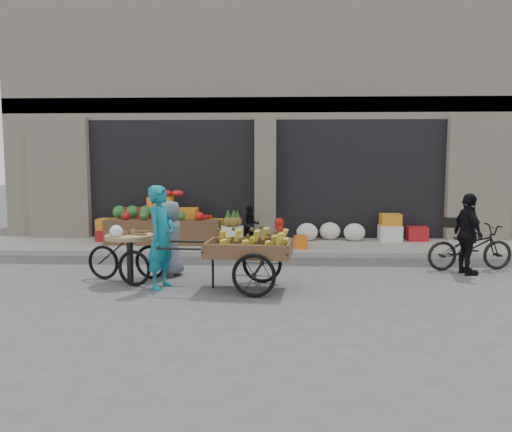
{
  "coord_description": "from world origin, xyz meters",
  "views": [
    {
      "loc": [
        0.25,
        -7.95,
        2.08
      ],
      "look_at": [
        -0.11,
        1.36,
        1.1
      ],
      "focal_mm": 35.0,
      "sensor_mm": 36.0,
      "label": 1
    }
  ],
  "objects_px": {
    "banana_cart": "(246,247)",
    "bicycle": "(470,247)",
    "vendor_woman": "(161,237)",
    "orange_bucket": "(301,242)",
    "cyclist": "(468,234)",
    "pineapple_bin": "(232,237)",
    "vendor_grey": "(171,238)",
    "tricycle_cart": "(129,250)",
    "seated_person": "(250,225)",
    "fire_hydrant": "(279,232)"
  },
  "relations": [
    {
      "from": "tricycle_cart",
      "to": "vendor_grey",
      "type": "bearing_deg",
      "value": 53.23
    },
    {
      "from": "orange_bucket",
      "to": "banana_cart",
      "type": "distance_m",
      "value": 3.55
    },
    {
      "from": "orange_bucket",
      "to": "banana_cart",
      "type": "xyz_separation_m",
      "value": [
        -1.08,
        -3.35,
        0.45
      ]
    },
    {
      "from": "orange_bucket",
      "to": "seated_person",
      "type": "relative_size",
      "value": 0.34
    },
    {
      "from": "pineapple_bin",
      "to": "bicycle",
      "type": "bearing_deg",
      "value": -20.08
    },
    {
      "from": "vendor_woman",
      "to": "bicycle",
      "type": "bearing_deg",
      "value": -57.69
    },
    {
      "from": "fire_hydrant",
      "to": "bicycle",
      "type": "xyz_separation_m",
      "value": [
        3.72,
        -1.71,
        -0.05
      ]
    },
    {
      "from": "vendor_grey",
      "to": "bicycle",
      "type": "xyz_separation_m",
      "value": [
        5.75,
        0.71,
        -0.25
      ]
    },
    {
      "from": "vendor_woman",
      "to": "orange_bucket",
      "type": "bearing_deg",
      "value": -20.78
    },
    {
      "from": "banana_cart",
      "to": "vendor_woman",
      "type": "bearing_deg",
      "value": -175.84
    },
    {
      "from": "orange_bucket",
      "to": "vendor_woman",
      "type": "distance_m",
      "value": 4.18
    },
    {
      "from": "orange_bucket",
      "to": "bicycle",
      "type": "bearing_deg",
      "value": -27.3
    },
    {
      "from": "orange_bucket",
      "to": "tricycle_cart",
      "type": "height_order",
      "value": "tricycle_cart"
    },
    {
      "from": "tricycle_cart",
      "to": "pineapple_bin",
      "type": "bearing_deg",
      "value": 77.45
    },
    {
      "from": "pineapple_bin",
      "to": "bicycle",
      "type": "xyz_separation_m",
      "value": [
        4.82,
        -1.76,
        0.08
      ]
    },
    {
      "from": "pineapple_bin",
      "to": "fire_hydrant",
      "type": "distance_m",
      "value": 1.11
    },
    {
      "from": "cyclist",
      "to": "pineapple_bin",
      "type": "bearing_deg",
      "value": 57.12
    },
    {
      "from": "fire_hydrant",
      "to": "vendor_woman",
      "type": "bearing_deg",
      "value": -120.71
    },
    {
      "from": "pineapple_bin",
      "to": "bicycle",
      "type": "distance_m",
      "value": 5.13
    },
    {
      "from": "pineapple_bin",
      "to": "orange_bucket",
      "type": "distance_m",
      "value": 1.61
    },
    {
      "from": "banana_cart",
      "to": "cyclist",
      "type": "xyz_separation_m",
      "value": [
        4.1,
        1.29,
        0.05
      ]
    },
    {
      "from": "pineapple_bin",
      "to": "seated_person",
      "type": "bearing_deg",
      "value": 56.31
    },
    {
      "from": "banana_cart",
      "to": "tricycle_cart",
      "type": "xyz_separation_m",
      "value": [
        -2.09,
        0.49,
        -0.15
      ]
    },
    {
      "from": "pineapple_bin",
      "to": "banana_cart",
      "type": "xyz_separation_m",
      "value": [
        0.52,
        -3.45,
        0.35
      ]
    },
    {
      "from": "tricycle_cart",
      "to": "cyclist",
      "type": "xyz_separation_m",
      "value": [
        6.18,
        0.8,
        0.2
      ]
    },
    {
      "from": "seated_person",
      "to": "banana_cart",
      "type": "distance_m",
      "value": 4.06
    },
    {
      "from": "fire_hydrant",
      "to": "tricycle_cart",
      "type": "bearing_deg",
      "value": -132.42
    },
    {
      "from": "vendor_woman",
      "to": "bicycle",
      "type": "height_order",
      "value": "vendor_woman"
    },
    {
      "from": "banana_cart",
      "to": "cyclist",
      "type": "height_order",
      "value": "cyclist"
    },
    {
      "from": "orange_bucket",
      "to": "banana_cart",
      "type": "height_order",
      "value": "banana_cart"
    },
    {
      "from": "orange_bucket",
      "to": "vendor_grey",
      "type": "bearing_deg",
      "value": -136.87
    },
    {
      "from": "fire_hydrant",
      "to": "seated_person",
      "type": "relative_size",
      "value": 0.76
    },
    {
      "from": "seated_person",
      "to": "bicycle",
      "type": "height_order",
      "value": "seated_person"
    },
    {
      "from": "banana_cart",
      "to": "cyclist",
      "type": "relative_size",
      "value": 1.6
    },
    {
      "from": "vendor_grey",
      "to": "bicycle",
      "type": "distance_m",
      "value": 5.8
    },
    {
      "from": "fire_hydrant",
      "to": "banana_cart",
      "type": "bearing_deg",
      "value": -99.62
    },
    {
      "from": "banana_cart",
      "to": "tricycle_cart",
      "type": "height_order",
      "value": "banana_cart"
    },
    {
      "from": "orange_bucket",
      "to": "vendor_woman",
      "type": "bearing_deg",
      "value": -127.02
    },
    {
      "from": "orange_bucket",
      "to": "pineapple_bin",
      "type": "bearing_deg",
      "value": 176.42
    },
    {
      "from": "fire_hydrant",
      "to": "bicycle",
      "type": "bearing_deg",
      "value": -24.71
    },
    {
      "from": "pineapple_bin",
      "to": "cyclist",
      "type": "bearing_deg",
      "value": -25.07
    },
    {
      "from": "vendor_woman",
      "to": "vendor_grey",
      "type": "bearing_deg",
      "value": 18.39
    },
    {
      "from": "bicycle",
      "to": "vendor_woman",
      "type": "bearing_deg",
      "value": 98.26
    },
    {
      "from": "pineapple_bin",
      "to": "seated_person",
      "type": "xyz_separation_m",
      "value": [
        0.4,
        0.6,
        0.21
      ]
    },
    {
      "from": "banana_cart",
      "to": "cyclist",
      "type": "distance_m",
      "value": 4.3
    },
    {
      "from": "banana_cart",
      "to": "bicycle",
      "type": "height_order",
      "value": "banana_cart"
    },
    {
      "from": "cyclist",
      "to": "banana_cart",
      "type": "bearing_deg",
      "value": 99.7
    },
    {
      "from": "vendor_grey",
      "to": "cyclist",
      "type": "height_order",
      "value": "cyclist"
    },
    {
      "from": "seated_person",
      "to": "vendor_woman",
      "type": "xyz_separation_m",
      "value": [
        -1.29,
        -4.01,
        0.28
      ]
    },
    {
      "from": "banana_cart",
      "to": "vendor_woman",
      "type": "xyz_separation_m",
      "value": [
        -1.42,
        0.05,
        0.14
      ]
    }
  ]
}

